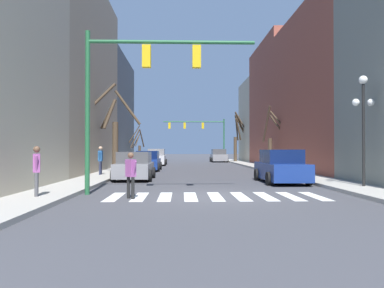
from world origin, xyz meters
name	(u,v)px	position (x,y,z in m)	size (l,w,h in m)	color
ground_plane	(215,196)	(0.00, 0.00, 0.00)	(240.00, 240.00, 0.00)	#424247
sidewalk_left	(47,195)	(-6.00, 0.00, 0.07)	(2.00, 90.00, 0.15)	#ADA89E
sidewalk_right	(380,194)	(6.00, 0.00, 0.07)	(2.00, 90.00, 0.15)	#ADA89E
building_row_left	(60,91)	(-10.00, 13.86, 5.91)	(6.00, 38.42, 13.55)	#BCB299
building_row_right	(319,97)	(10.00, 16.65, 5.96)	(6.00, 45.90, 12.73)	gray
crosswalk_stripes	(216,196)	(0.00, -0.04, 0.00)	(7.65, 2.60, 0.01)	white
traffic_signal_near	(136,76)	(-2.92, 0.69, 4.45)	(6.40, 0.28, 6.15)	#236038
traffic_signal_far	(201,129)	(1.48, 38.61, 4.48)	(8.54, 0.28, 5.94)	#236038
street_lamp_right_corner	(363,108)	(6.43, 2.06, 3.42)	(0.95, 0.36, 4.65)	black
car_driving_toward_lane	(281,167)	(3.82, 5.36, 0.78)	(2.11, 4.48, 1.68)	navy
car_parked_left_mid	(135,167)	(-3.82, 7.42, 0.73)	(2.11, 4.13, 1.55)	gray
car_parked_left_near	(157,158)	(-3.83, 26.29, 0.81)	(2.08, 4.76, 1.74)	silver
car_driving_away_lane	(219,156)	(3.78, 36.38, 0.80)	(2.19, 4.42, 1.72)	gray
car_at_intersection	(148,161)	(-3.86, 16.39, 0.74)	(2.02, 4.64, 1.57)	navy
pedestrian_near_right_corner	(100,158)	(-6.16, 9.57, 1.17)	(0.23, 0.74, 1.73)	#282D47
pedestrian_waiting_at_curb	(37,166)	(-6.01, -0.91, 1.13)	(0.33, 0.70, 1.65)	#4C4C51
pedestrian_on_right_sidewalk	(131,171)	(-2.96, -0.54, 0.94)	(0.50, 0.57, 1.59)	black
street_tree_right_near	(273,141)	(6.46, 17.73, 2.38)	(2.30, 2.33, 5.23)	#473828
street_tree_left_mid	(138,147)	(-6.00, 28.35, 1.99)	(1.89, 2.02, 4.23)	#473828
street_tree_left_far	(113,131)	(-5.91, 12.20, 2.97)	(4.21, 2.18, 6.11)	#473828
street_tree_right_far	(238,137)	(6.21, 35.36, 3.36)	(2.34, 2.83, 6.48)	#473828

